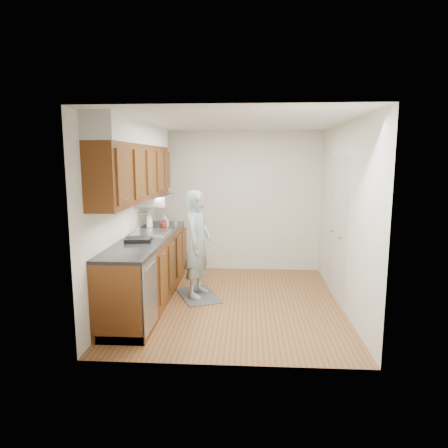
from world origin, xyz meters
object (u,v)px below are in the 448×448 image
soap_bottle_c (164,219)px  soda_can (164,224)px  person (198,237)px  soap_bottle_a (149,220)px  steel_can (175,222)px  soap_bottle_b (166,222)px  dish_rack (138,240)px

soap_bottle_c → soda_can: (0.08, -0.36, -0.02)m
person → soap_bottle_a: bearing=75.2°
soap_bottle_c → steel_can: soap_bottle_c is taller
soap_bottle_c → soda_can: 0.37m
soap_bottle_b → dish_rack: soap_bottle_b is taller
soap_bottle_a → soda_can: size_ratio=1.97×
soap_bottle_b → soap_bottle_c: size_ratio=0.98×
soda_can → dish_rack: bearing=-97.3°
soap_bottle_b → dish_rack: (-0.13, -1.16, -0.06)m
soap_bottle_b → person: bearing=-43.6°
steel_can → dish_rack: 1.23m
soap_bottle_c → dish_rack: bearing=-92.0°
steel_can → person: bearing=-54.1°
person → dish_rack: (-0.71, -0.60, 0.07)m
soap_bottle_a → soap_bottle_c: (0.14, 0.38, -0.05)m
person → dish_rack: size_ratio=5.32×
person → soap_bottle_c: (-0.66, 0.78, 0.13)m
soda_can → soap_bottle_c: bearing=103.0°
soap_bottle_a → steel_can: soap_bottle_a is taller
person → soap_bottle_a: 0.92m
soap_bottle_b → steel_can: (0.15, 0.05, -0.02)m
soda_can → steel_can: 0.23m
person → soap_bottle_b: bearing=58.2°
soap_bottle_c → person: bearing=-49.7°
soda_can → dish_rack: size_ratio=0.41×
soap_bottle_b → steel_can: soap_bottle_b is taller
soap_bottle_a → dish_rack: soap_bottle_a is taller
person → soap_bottle_b: (-0.59, 0.56, 0.13)m
soap_bottle_a → soap_bottle_c: 0.41m
person → soap_bottle_b: size_ratio=10.26×
soap_bottle_a → dish_rack: 1.01m
soda_can → steel_can: size_ratio=1.04×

